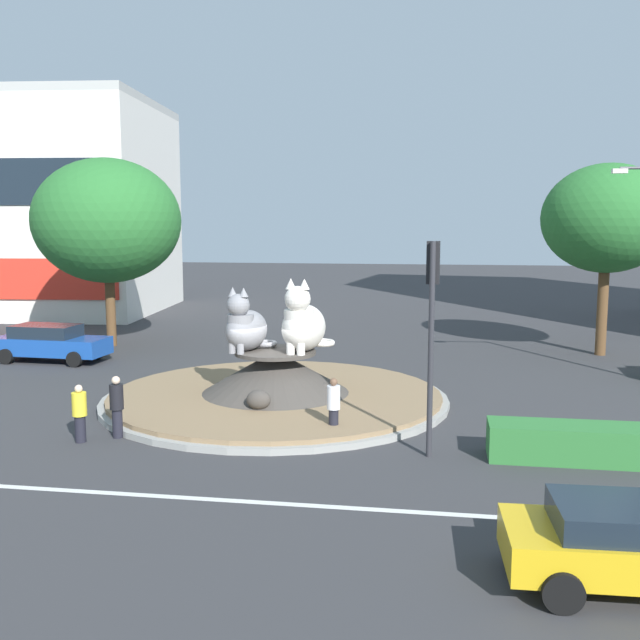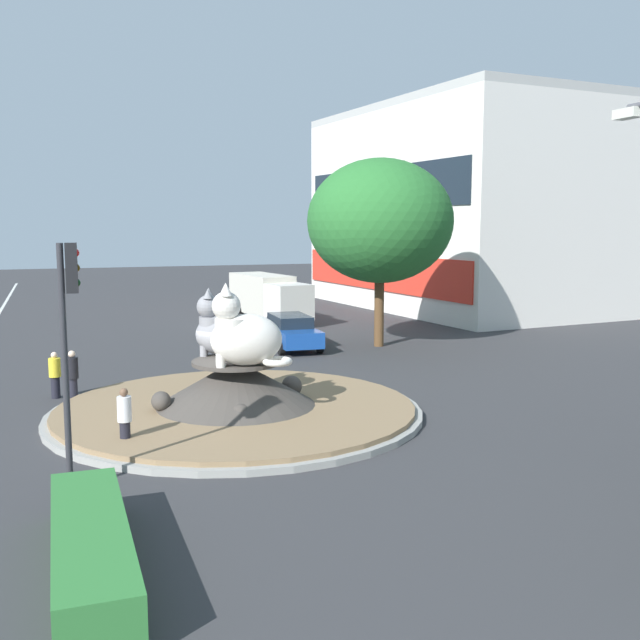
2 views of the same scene
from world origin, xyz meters
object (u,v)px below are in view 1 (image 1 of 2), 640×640
(second_tree_near_tower, at_px, (107,221))
(pedestrian_white_shirt, at_px, (334,406))
(traffic_light_mast, at_px, (432,308))
(broadleaf_tree_behind_island, at_px, (607,219))
(pedestrian_black_shirt, at_px, (117,405))
(pedestrian_yellow_shirt, at_px, (80,412))
(cat_statue_grey, at_px, (245,327))
(cat_statue_white, at_px, (303,325))
(parked_car_right, at_px, (50,342))

(second_tree_near_tower, bearing_deg, pedestrian_white_shirt, -45.81)
(traffic_light_mast, height_order, broadleaf_tree_behind_island, broadleaf_tree_behind_island)
(pedestrian_black_shirt, bearing_deg, broadleaf_tree_behind_island, 124.04)
(pedestrian_yellow_shirt, bearing_deg, cat_statue_grey, -53.02)
(traffic_light_mast, bearing_deg, cat_statue_white, 43.65)
(pedestrian_white_shirt, relative_size, parked_car_right, 0.34)
(parked_car_right, bearing_deg, pedestrian_black_shirt, -49.92)
(cat_statue_grey, relative_size, broadleaf_tree_behind_island, 0.26)
(cat_statue_white, bearing_deg, traffic_light_mast, 50.16)
(second_tree_near_tower, distance_m, pedestrian_white_shirt, 18.57)
(second_tree_near_tower, relative_size, pedestrian_yellow_shirt, 5.63)
(broadleaf_tree_behind_island, relative_size, parked_car_right, 1.74)
(pedestrian_white_shirt, bearing_deg, pedestrian_black_shirt, 56.25)
(pedestrian_white_shirt, bearing_deg, second_tree_near_tower, -0.44)
(cat_statue_grey, height_order, pedestrian_black_shirt, cat_statue_grey)
(pedestrian_black_shirt, relative_size, parked_car_right, 0.36)
(pedestrian_white_shirt, xyz_separation_m, parked_car_right, (-13.27, 8.72, -0.03))
(traffic_light_mast, bearing_deg, pedestrian_black_shirt, 91.73)
(traffic_light_mast, distance_m, pedestrian_black_shirt, 8.86)
(traffic_light_mast, xyz_separation_m, pedestrian_black_shirt, (-8.39, 0.18, -2.83))
(cat_statue_grey, bearing_deg, broadleaf_tree_behind_island, 144.17)
(broadleaf_tree_behind_island, xyz_separation_m, pedestrian_white_shirt, (-9.94, -14.01, -5.13))
(traffic_light_mast, distance_m, parked_car_right, 19.00)
(cat_statue_grey, height_order, second_tree_near_tower, second_tree_near_tower)
(cat_statue_white, bearing_deg, pedestrian_white_shirt, 32.66)
(cat_statue_white, height_order, traffic_light_mast, traffic_light_mast)
(broadleaf_tree_behind_island, relative_size, second_tree_near_tower, 0.95)
(traffic_light_mast, relative_size, pedestrian_black_shirt, 3.15)
(cat_statue_white, relative_size, parked_car_right, 0.50)
(broadleaf_tree_behind_island, height_order, pedestrian_white_shirt, broadleaf_tree_behind_island)
(parked_car_right, bearing_deg, traffic_light_mast, -29.44)
(pedestrian_white_shirt, height_order, parked_car_right, pedestrian_white_shirt)
(broadleaf_tree_behind_island, distance_m, second_tree_near_tower, 22.43)
(pedestrian_black_shirt, height_order, pedestrian_white_shirt, pedestrian_black_shirt)
(broadleaf_tree_behind_island, distance_m, pedestrian_black_shirt, 22.39)
(second_tree_near_tower, height_order, parked_car_right, second_tree_near_tower)
(pedestrian_yellow_shirt, height_order, pedestrian_white_shirt, pedestrian_white_shirt)
(cat_statue_grey, relative_size, traffic_light_mast, 0.41)
(pedestrian_black_shirt, bearing_deg, pedestrian_white_shirt, 91.04)
(cat_statue_white, bearing_deg, pedestrian_black_shirt, -33.53)
(broadleaf_tree_behind_island, relative_size, pedestrian_white_shirt, 5.17)
(cat_statue_white, height_order, pedestrian_white_shirt, cat_statue_white)
(cat_statue_grey, height_order, pedestrian_white_shirt, cat_statue_grey)
(pedestrian_white_shirt, bearing_deg, cat_statue_grey, 0.91)
(cat_statue_grey, distance_m, pedestrian_yellow_shirt, 6.13)
(traffic_light_mast, distance_m, pedestrian_white_shirt, 4.09)
(traffic_light_mast, relative_size, pedestrian_yellow_shirt, 3.44)
(cat_statue_grey, relative_size, second_tree_near_tower, 0.25)
(pedestrian_yellow_shirt, bearing_deg, parked_car_right, 13.05)
(cat_statue_grey, xyz_separation_m, cat_statue_white, (1.85, 0.20, 0.11))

